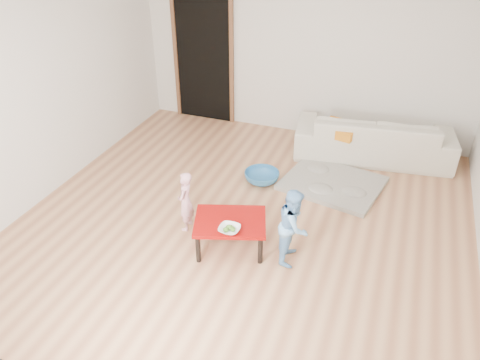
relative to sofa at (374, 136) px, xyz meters
The scene contains 13 objects.
floor 2.38m from the sofa, 119.77° to the right, with size 5.00×5.00×0.01m, color #A06644.
back_wall 1.60m from the sofa, 159.01° to the left, with size 5.00×0.02×2.60m, color silver.
left_wall 4.32m from the sofa, 150.83° to the right, with size 0.02×5.00×2.60m, color silver.
doorway 2.89m from the sofa, behind, with size 1.02×0.08×2.11m, color brown, non-canonical shape.
sofa is the anchor object (origin of this frame).
cushion 0.55m from the sofa, 148.32° to the right, with size 0.48×0.43×0.13m, color orange.
red_table 2.84m from the sofa, 114.04° to the right, with size 0.73×0.55×0.37m, color maroon, non-canonical shape.
bowl 2.98m from the sofa, 111.53° to the right, with size 0.21×0.21×0.05m, color white.
broccoli 2.98m from the sofa, 111.53° to the right, with size 0.12×0.12×0.06m, color #2D5919, non-canonical shape.
child_pink 2.99m from the sofa, 125.67° to the right, with size 0.26×0.17×0.71m, color #E2677D.
child_blue 2.57m from the sofa, 101.30° to the right, with size 0.40×0.31×0.83m, color #6CBDFA.
basin 1.76m from the sofa, 136.16° to the right, with size 0.45×0.45×0.14m, color teal.
blanket 1.08m from the sofa, 110.78° to the right, with size 1.19×0.99×0.06m, color #A29E8F, non-canonical shape.
Camera 1 is at (1.46, -4.14, 3.26)m, focal length 35.00 mm.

